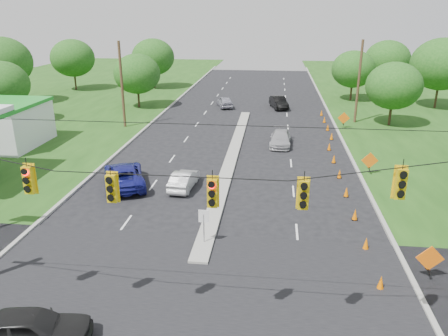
# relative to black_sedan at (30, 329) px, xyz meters

# --- Properties ---
(ground) EXTENTS (160.00, 160.00, 0.00)m
(ground) POSITION_rel_black_sedan_xyz_m (5.18, 2.17, -0.76)
(ground) COLOR black
(ground) RESTS_ON ground
(cross_street) EXTENTS (160.00, 14.00, 0.02)m
(cross_street) POSITION_rel_black_sedan_xyz_m (5.18, 2.17, -0.76)
(cross_street) COLOR black
(cross_street) RESTS_ON ground
(curb_left) EXTENTS (0.25, 110.00, 0.16)m
(curb_left) POSITION_rel_black_sedan_xyz_m (-4.92, 32.17, -0.76)
(curb_left) COLOR gray
(curb_left) RESTS_ON ground
(curb_right) EXTENTS (0.25, 110.00, 0.16)m
(curb_right) POSITION_rel_black_sedan_xyz_m (15.28, 32.17, -0.76)
(curb_right) COLOR gray
(curb_right) RESTS_ON ground
(median) EXTENTS (1.00, 34.00, 0.18)m
(median) POSITION_rel_black_sedan_xyz_m (5.18, 23.17, -0.76)
(median) COLOR gray
(median) RESTS_ON ground
(median_sign) EXTENTS (0.55, 0.06, 2.05)m
(median_sign) POSITION_rel_black_sedan_xyz_m (5.18, 8.17, 0.70)
(median_sign) COLOR gray
(median_sign) RESTS_ON ground
(signal_span) EXTENTS (25.60, 0.32, 9.00)m
(signal_span) POSITION_rel_black_sedan_xyz_m (5.13, 1.17, 4.21)
(signal_span) COLOR #422D1C
(signal_span) RESTS_ON ground
(utility_pole_far_left) EXTENTS (0.28, 0.28, 9.00)m
(utility_pole_far_left) POSITION_rel_black_sedan_xyz_m (-7.32, 32.17, 3.74)
(utility_pole_far_left) COLOR #422D1C
(utility_pole_far_left) RESTS_ON ground
(utility_pole_far_right) EXTENTS (0.28, 0.28, 9.00)m
(utility_pole_far_right) POSITION_rel_black_sedan_xyz_m (17.68, 37.17, 3.74)
(utility_pole_far_right) COLOR #422D1C
(utility_pole_far_right) RESTS_ON ground
(cone_0) EXTENTS (0.32, 0.32, 0.70)m
(cone_0) POSITION_rel_black_sedan_xyz_m (13.68, 5.17, -0.41)
(cone_0) COLOR #FA6F00
(cone_0) RESTS_ON ground
(cone_1) EXTENTS (0.32, 0.32, 0.70)m
(cone_1) POSITION_rel_black_sedan_xyz_m (13.68, 8.67, -0.41)
(cone_1) COLOR #FA6F00
(cone_1) RESTS_ON ground
(cone_2) EXTENTS (0.32, 0.32, 0.70)m
(cone_2) POSITION_rel_black_sedan_xyz_m (13.68, 12.17, -0.41)
(cone_2) COLOR #FA6F00
(cone_2) RESTS_ON ground
(cone_3) EXTENTS (0.32, 0.32, 0.70)m
(cone_3) POSITION_rel_black_sedan_xyz_m (13.68, 15.67, -0.41)
(cone_3) COLOR #FA6F00
(cone_3) RESTS_ON ground
(cone_4) EXTENTS (0.32, 0.32, 0.70)m
(cone_4) POSITION_rel_black_sedan_xyz_m (13.68, 19.17, -0.41)
(cone_4) COLOR #FA6F00
(cone_4) RESTS_ON ground
(cone_5) EXTENTS (0.32, 0.32, 0.70)m
(cone_5) POSITION_rel_black_sedan_xyz_m (13.68, 22.67, -0.41)
(cone_5) COLOR #FA6F00
(cone_5) RESTS_ON ground
(cone_6) EXTENTS (0.32, 0.32, 0.70)m
(cone_6) POSITION_rel_black_sedan_xyz_m (13.68, 26.17, -0.41)
(cone_6) COLOR #FA6F00
(cone_6) RESTS_ON ground
(cone_7) EXTENTS (0.32, 0.32, 0.70)m
(cone_7) POSITION_rel_black_sedan_xyz_m (14.28, 29.67, -0.41)
(cone_7) COLOR #FA6F00
(cone_7) RESTS_ON ground
(cone_8) EXTENTS (0.32, 0.32, 0.70)m
(cone_8) POSITION_rel_black_sedan_xyz_m (14.28, 33.17, -0.41)
(cone_8) COLOR #FA6F00
(cone_8) RESTS_ON ground
(cone_9) EXTENTS (0.32, 0.32, 0.70)m
(cone_9) POSITION_rel_black_sedan_xyz_m (14.28, 36.67, -0.41)
(cone_9) COLOR #FA6F00
(cone_9) RESTS_ON ground
(cone_10) EXTENTS (0.32, 0.32, 0.70)m
(cone_10) POSITION_rel_black_sedan_xyz_m (14.28, 40.17, -0.41)
(cone_10) COLOR #FA6F00
(cone_10) RESTS_ON ground
(work_sign_0) EXTENTS (1.27, 0.58, 1.37)m
(work_sign_0) POSITION_rel_black_sedan_xyz_m (15.98, 6.17, 0.33)
(work_sign_0) COLOR black
(work_sign_0) RESTS_ON ground
(work_sign_1) EXTENTS (1.27, 0.58, 1.37)m
(work_sign_1) POSITION_rel_black_sedan_xyz_m (15.98, 20.17, 0.33)
(work_sign_1) COLOR black
(work_sign_1) RESTS_ON ground
(work_sign_2) EXTENTS (1.27, 0.58, 1.37)m
(work_sign_2) POSITION_rel_black_sedan_xyz_m (15.98, 34.17, 0.33)
(work_sign_2) COLOR black
(work_sign_2) RESTS_ON ground
(tree_2) EXTENTS (5.88, 5.88, 6.86)m
(tree_2) POSITION_rel_black_sedan_xyz_m (-20.82, 32.17, 3.57)
(tree_2) COLOR black
(tree_2) RESTS_ON ground
(tree_3) EXTENTS (7.56, 7.56, 8.82)m
(tree_3) POSITION_rel_black_sedan_xyz_m (-26.82, 42.17, 4.81)
(tree_3) COLOR black
(tree_3) RESTS_ON ground
(tree_4) EXTENTS (6.72, 6.72, 7.84)m
(tree_4) POSITION_rel_black_sedan_xyz_m (-22.82, 54.17, 4.19)
(tree_4) COLOR black
(tree_4) RESTS_ON ground
(tree_5) EXTENTS (5.88, 5.88, 6.86)m
(tree_5) POSITION_rel_black_sedan_xyz_m (-8.82, 42.17, 3.57)
(tree_5) COLOR black
(tree_5) RESTS_ON ground
(tree_6) EXTENTS (6.72, 6.72, 7.84)m
(tree_6) POSITION_rel_black_sedan_xyz_m (-10.82, 57.17, 4.19)
(tree_6) COLOR black
(tree_6) RESTS_ON ground
(tree_9) EXTENTS (5.88, 5.88, 6.86)m
(tree_9) POSITION_rel_black_sedan_xyz_m (21.18, 36.17, 3.57)
(tree_9) COLOR black
(tree_9) RESTS_ON ground
(tree_10) EXTENTS (7.56, 7.56, 8.82)m
(tree_10) POSITION_rel_black_sedan_xyz_m (29.18, 46.17, 4.81)
(tree_10) COLOR black
(tree_10) RESTS_ON ground
(tree_11) EXTENTS (6.72, 6.72, 7.84)m
(tree_11) POSITION_rel_black_sedan_xyz_m (25.18, 57.17, 4.19)
(tree_11) COLOR black
(tree_11) RESTS_ON ground
(tree_12) EXTENTS (5.88, 5.88, 6.86)m
(tree_12) POSITION_rel_black_sedan_xyz_m (19.18, 50.17, 3.57)
(tree_12) COLOR black
(tree_12) RESTS_ON ground
(black_sedan) EXTENTS (4.72, 2.56, 1.52)m
(black_sedan) POSITION_rel_black_sedan_xyz_m (0.00, 0.00, 0.00)
(black_sedan) COLOR black
(black_sedan) RESTS_ON ground
(white_sedan) EXTENTS (1.64, 3.96, 1.27)m
(white_sedan) POSITION_rel_black_sedan_xyz_m (2.51, 15.87, -0.13)
(white_sedan) COLOR #BDBDBD
(white_sedan) RESTS_ON ground
(blue_pickup) EXTENTS (4.64, 6.35, 1.61)m
(blue_pickup) POSITION_rel_black_sedan_xyz_m (-1.82, 15.84, 0.04)
(blue_pickup) COLOR navy
(blue_pickup) RESTS_ON ground
(silver_car_far) EXTENTS (2.10, 4.68, 1.33)m
(silver_car_far) POSITION_rel_black_sedan_xyz_m (9.32, 27.25, -0.10)
(silver_car_far) COLOR #A09FA3
(silver_car_far) RESTS_ON ground
(silver_car_oncoming) EXTENTS (2.82, 4.49, 1.43)m
(silver_car_oncoming) POSITION_rel_black_sedan_xyz_m (2.21, 43.73, -0.05)
(silver_car_oncoming) COLOR gray
(silver_car_oncoming) RESTS_ON ground
(dark_car_receding) EXTENTS (2.64, 4.86, 1.52)m
(dark_car_receding) POSITION_rel_black_sedan_xyz_m (9.16, 43.86, -0.00)
(dark_car_receding) COLOR black
(dark_car_receding) RESTS_ON ground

